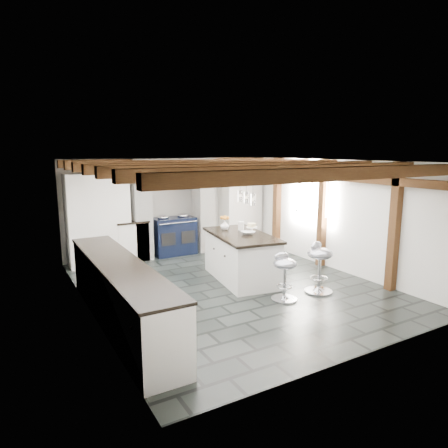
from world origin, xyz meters
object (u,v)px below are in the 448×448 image
kitchen_island (241,256)px  bar_stool_far (284,271)px  bar_stool_near (319,262)px  range_cooker (174,235)px

kitchen_island → bar_stool_far: bearing=-78.8°
bar_stool_near → kitchen_island: bearing=104.0°
bar_stool_far → range_cooker: bearing=103.2°
range_cooker → kitchen_island: 2.47m
range_cooker → kitchen_island: (0.38, -2.44, -0.00)m
range_cooker → bar_stool_near: 3.92m
kitchen_island → bar_stool_near: size_ratio=2.16×
range_cooker → bar_stool_near: bearing=-72.2°
bar_stool_near → bar_stool_far: bar_stool_near is taller
kitchen_island → range_cooker: bearing=107.6°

